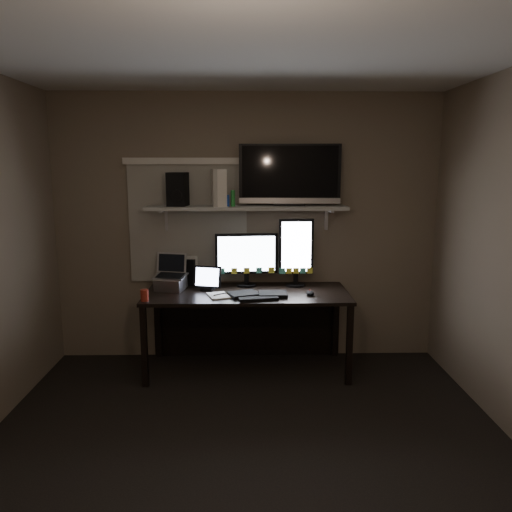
{
  "coord_description": "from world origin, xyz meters",
  "views": [
    {
      "loc": [
        -0.01,
        -2.88,
        1.84
      ],
      "look_at": [
        0.08,
        1.25,
        1.09
      ],
      "focal_mm": 35.0,
      "sensor_mm": 36.0,
      "label": 1
    }
  ],
  "objects_px": {
    "desk": "(247,307)",
    "keyboard": "(258,294)",
    "speaker": "(178,189)",
    "tv": "(290,175)",
    "monitor_landscape": "(246,259)",
    "cup": "(145,295)",
    "tablet": "(207,278)",
    "monitor_portrait": "(296,252)",
    "laptop": "(170,273)",
    "mouse": "(310,293)",
    "game_console": "(219,188)"
  },
  "relations": [
    {
      "from": "monitor_landscape",
      "to": "monitor_portrait",
      "type": "relative_size",
      "value": 0.9
    },
    {
      "from": "speaker",
      "to": "laptop",
      "type": "bearing_deg",
      "value": -113.31
    },
    {
      "from": "monitor_landscape",
      "to": "speaker",
      "type": "xyz_separation_m",
      "value": [
        -0.61,
        -0.02,
        0.65
      ]
    },
    {
      "from": "tv",
      "to": "keyboard",
      "type": "bearing_deg",
      "value": -124.13
    },
    {
      "from": "cup",
      "to": "tablet",
      "type": "bearing_deg",
      "value": 34.46
    },
    {
      "from": "cup",
      "to": "game_console",
      "type": "distance_m",
      "value": 1.16
    },
    {
      "from": "desk",
      "to": "mouse",
      "type": "relative_size",
      "value": 16.82
    },
    {
      "from": "desk",
      "to": "keyboard",
      "type": "bearing_deg",
      "value": -70.0
    },
    {
      "from": "desk",
      "to": "monitor_portrait",
      "type": "xyz_separation_m",
      "value": [
        0.45,
        0.1,
        0.5
      ]
    },
    {
      "from": "monitor_portrait",
      "to": "keyboard",
      "type": "height_order",
      "value": "monitor_portrait"
    },
    {
      "from": "game_console",
      "to": "mouse",
      "type": "bearing_deg",
      "value": -37.72
    },
    {
      "from": "desk",
      "to": "speaker",
      "type": "distance_m",
      "value": 1.24
    },
    {
      "from": "tablet",
      "to": "game_console",
      "type": "relative_size",
      "value": 0.79
    },
    {
      "from": "tablet",
      "to": "laptop",
      "type": "bearing_deg",
      "value": -167.49
    },
    {
      "from": "keyboard",
      "to": "tablet",
      "type": "relative_size",
      "value": 1.97
    },
    {
      "from": "speaker",
      "to": "tv",
      "type": "bearing_deg",
      "value": 9.31
    },
    {
      "from": "desk",
      "to": "game_console",
      "type": "distance_m",
      "value": 1.12
    },
    {
      "from": "monitor_portrait",
      "to": "game_console",
      "type": "relative_size",
      "value": 1.96
    },
    {
      "from": "game_console",
      "to": "speaker",
      "type": "relative_size",
      "value": 1.09
    },
    {
      "from": "desk",
      "to": "game_console",
      "type": "relative_size",
      "value": 5.51
    },
    {
      "from": "monitor_landscape",
      "to": "cup",
      "type": "distance_m",
      "value": 1.01
    },
    {
      "from": "tv",
      "to": "speaker",
      "type": "bearing_deg",
      "value": -174.78
    },
    {
      "from": "monitor_portrait",
      "to": "cup",
      "type": "height_order",
      "value": "monitor_portrait"
    },
    {
      "from": "mouse",
      "to": "laptop",
      "type": "height_order",
      "value": "laptop"
    },
    {
      "from": "game_console",
      "to": "monitor_landscape",
      "type": "bearing_deg",
      "value": -9.06
    },
    {
      "from": "tablet",
      "to": "tv",
      "type": "distance_m",
      "value": 1.19
    },
    {
      "from": "cup",
      "to": "game_console",
      "type": "height_order",
      "value": "game_console"
    },
    {
      "from": "cup",
      "to": "keyboard",
      "type": "bearing_deg",
      "value": 8.06
    },
    {
      "from": "tablet",
      "to": "laptop",
      "type": "xyz_separation_m",
      "value": [
        -0.33,
        0.02,
        0.05
      ]
    },
    {
      "from": "monitor_portrait",
      "to": "desk",
      "type": "bearing_deg",
      "value": -169.46
    },
    {
      "from": "mouse",
      "to": "cup",
      "type": "relative_size",
      "value": 1.1
    },
    {
      "from": "monitor_portrait",
      "to": "tv",
      "type": "xyz_separation_m",
      "value": [
        -0.06,
        0.02,
        0.7
      ]
    },
    {
      "from": "desk",
      "to": "game_console",
      "type": "bearing_deg",
      "value": 162.43
    },
    {
      "from": "mouse",
      "to": "speaker",
      "type": "height_order",
      "value": "speaker"
    },
    {
      "from": "desk",
      "to": "laptop",
      "type": "bearing_deg",
      "value": -176.83
    },
    {
      "from": "laptop",
      "to": "monitor_portrait",
      "type": "bearing_deg",
      "value": 20.37
    },
    {
      "from": "tablet",
      "to": "desk",
      "type": "bearing_deg",
      "value": 25.64
    },
    {
      "from": "keyboard",
      "to": "tablet",
      "type": "xyz_separation_m",
      "value": [
        -0.45,
        0.21,
        0.1
      ]
    },
    {
      "from": "keyboard",
      "to": "speaker",
      "type": "height_order",
      "value": "speaker"
    },
    {
      "from": "desk",
      "to": "tablet",
      "type": "distance_m",
      "value": 0.46
    },
    {
      "from": "laptop",
      "to": "speaker",
      "type": "relative_size",
      "value": 1.06
    },
    {
      "from": "game_console",
      "to": "speaker",
      "type": "distance_m",
      "value": 0.37
    },
    {
      "from": "laptop",
      "to": "game_console",
      "type": "relative_size",
      "value": 0.97
    },
    {
      "from": "mouse",
      "to": "keyboard",
      "type": "bearing_deg",
      "value": 179.57
    },
    {
      "from": "monitor_portrait",
      "to": "speaker",
      "type": "xyz_separation_m",
      "value": [
        -1.07,
        -0.01,
        0.58
      ]
    },
    {
      "from": "keyboard",
      "to": "mouse",
      "type": "bearing_deg",
      "value": -8.4
    },
    {
      "from": "monitor_landscape",
      "to": "keyboard",
      "type": "bearing_deg",
      "value": -79.21
    },
    {
      "from": "desk",
      "to": "tv",
      "type": "relative_size",
      "value": 1.97
    },
    {
      "from": "desk",
      "to": "speaker",
      "type": "height_order",
      "value": "speaker"
    },
    {
      "from": "keyboard",
      "to": "laptop",
      "type": "distance_m",
      "value": 0.83
    }
  ]
}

